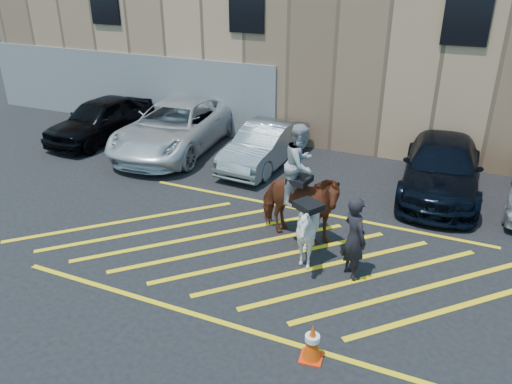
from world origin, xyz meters
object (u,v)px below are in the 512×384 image
at_px(car_white_pickup, 176,127).
at_px(car_black_suv, 101,119).
at_px(traffic_cone, 312,342).
at_px(saddled_white, 307,231).
at_px(mounted_bay, 299,196).
at_px(handler, 354,238).
at_px(car_blue_suv, 442,167).
at_px(car_silver_sedan, 265,145).

bearing_deg(car_white_pickup, car_black_suv, 177.94).
bearing_deg(traffic_cone, car_white_pickup, 133.81).
bearing_deg(saddled_white, mounted_bay, 120.32).
bearing_deg(mounted_bay, handler, -31.83).
bearing_deg(saddled_white, car_blue_suv, 65.64).
xyz_separation_m(car_white_pickup, traffic_cone, (7.60, -7.92, -0.47)).
relative_size(car_black_suv, car_white_pickup, 0.76).
distance_m(car_white_pickup, saddled_white, 8.32).
bearing_deg(car_black_suv, traffic_cone, -31.68).
height_order(car_black_suv, handler, handler).
bearing_deg(handler, mounted_bay, 12.38).
distance_m(handler, traffic_cone, 2.75).
height_order(car_white_pickup, traffic_cone, car_white_pickup).
xyz_separation_m(car_silver_sedan, handler, (4.17, -5.09, 0.24)).
bearing_deg(car_silver_sedan, saddled_white, -54.20).
distance_m(handler, mounted_bay, 1.86).
distance_m(car_blue_suv, handler, 5.41).
bearing_deg(car_blue_suv, handler, -106.47).
relative_size(car_silver_sedan, traffic_cone, 5.71).
bearing_deg(car_blue_suv, car_white_pickup, 177.43).
xyz_separation_m(car_black_suv, car_white_pickup, (3.13, 0.18, 0.05)).
bearing_deg(traffic_cone, car_black_suv, 144.20).
bearing_deg(car_silver_sedan, car_blue_suv, 5.60).
bearing_deg(car_silver_sedan, mounted_bay, -53.87).
height_order(car_white_pickup, mounted_bay, mounted_bay).
relative_size(handler, saddled_white, 0.98).
height_order(car_black_suv, mounted_bay, mounted_bay).
bearing_deg(car_white_pickup, traffic_cone, -51.62).
relative_size(car_black_suv, handler, 2.48).
xyz_separation_m(saddled_white, traffic_cone, (1.04, -2.80, -0.44)).
height_order(car_white_pickup, handler, handler).
bearing_deg(traffic_cone, mounted_bay, 112.90).
xyz_separation_m(car_white_pickup, saddled_white, (6.56, -5.12, -0.03)).
bearing_deg(car_black_suv, car_white_pickup, 7.49).
distance_m(car_blue_suv, mounted_bay, 5.16).
distance_m(car_black_suv, car_silver_sedan, 6.58).
height_order(handler, traffic_cone, handler).
xyz_separation_m(car_black_suv, saddled_white, (9.69, -4.94, 0.02)).
bearing_deg(mounted_bay, car_silver_sedan, 122.26).
distance_m(car_silver_sedan, traffic_cone, 8.83).
height_order(car_black_suv, car_silver_sedan, car_black_suv).
distance_m(car_black_suv, car_blue_suv, 12.02).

